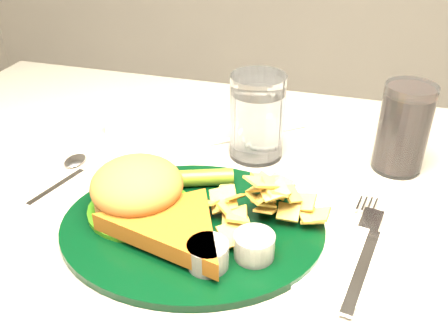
% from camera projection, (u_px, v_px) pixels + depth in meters
% --- Properties ---
extents(dinner_plate, '(0.37, 0.33, 0.07)m').
position_uv_depth(dinner_plate, '(192.00, 205.00, 0.60)').
color(dinner_plate, black).
rests_on(dinner_plate, table).
extents(water_glass, '(0.11, 0.11, 0.13)m').
position_uv_depth(water_glass, '(257.00, 117.00, 0.74)').
color(water_glass, white).
rests_on(water_glass, table).
extents(cola_glass, '(0.09, 0.09, 0.13)m').
position_uv_depth(cola_glass, '(403.00, 128.00, 0.70)').
color(cola_glass, black).
rests_on(cola_glass, table).
extents(fork_napkin, '(0.17, 0.21, 0.01)m').
position_uv_depth(fork_napkin, '(362.00, 263.00, 0.55)').
color(fork_napkin, white).
rests_on(fork_napkin, table).
extents(spoon, '(0.07, 0.14, 0.01)m').
position_uv_depth(spoon, '(56.00, 185.00, 0.69)').
color(spoon, silver).
rests_on(spoon, table).
extents(ramekin, '(0.04, 0.04, 0.03)m').
position_uv_depth(ramekin, '(117.00, 125.00, 0.83)').
color(ramekin, white).
rests_on(ramekin, table).
extents(wrapped_straw, '(0.18, 0.16, 0.01)m').
position_uv_depth(wrapped_straw, '(260.00, 134.00, 0.82)').
color(wrapped_straw, white).
rests_on(wrapped_straw, table).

